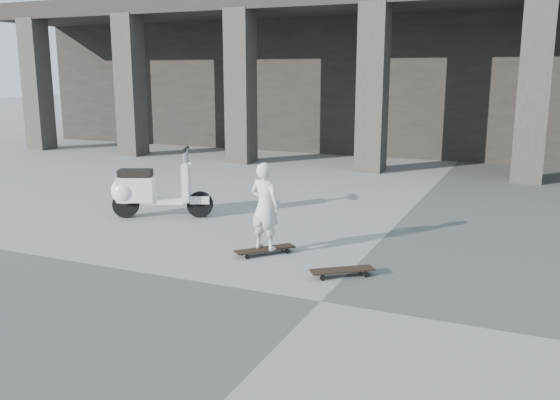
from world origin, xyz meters
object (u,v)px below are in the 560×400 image
at_px(longboard, 265,250).
at_px(scooter, 145,190).
at_px(skateboard_spare, 342,271).
at_px(child, 265,206).

height_order(longboard, scooter, scooter).
bearing_deg(skateboard_spare, scooter, 122.30).
height_order(longboard, skateboard_spare, skateboard_spare).
distance_m(longboard, child, 0.60).
height_order(child, scooter, child).
xyz_separation_m(longboard, scooter, (-2.72, 1.07, 0.40)).
distance_m(longboard, skateboard_spare, 1.29).
xyz_separation_m(longboard, skateboard_spare, (1.22, -0.42, 0.00)).
relative_size(skateboard_spare, child, 0.63).
distance_m(skateboard_spare, scooter, 4.23).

